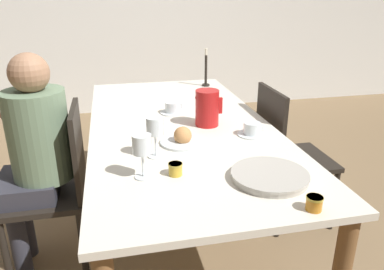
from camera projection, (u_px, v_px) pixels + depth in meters
name	position (u px, v px, depth m)	size (l,w,h in m)	color
ground_plane	(182.00, 232.00, 2.37)	(20.00, 20.00, 0.00)	#7F6647
wall_back	(136.00, 1.00, 4.32)	(10.00, 0.06, 2.60)	white
dining_table	(180.00, 137.00, 2.13)	(0.99, 2.06, 0.73)	silver
chair_person_side	(58.00, 185.00, 1.97)	(0.42, 0.42, 0.89)	black
chair_opposite	(286.00, 153.00, 2.35)	(0.42, 0.42, 0.89)	black
person_seated	(34.00, 148.00, 1.88)	(0.39, 0.41, 1.17)	#33333D
red_pitcher	(207.00, 108.00, 2.05)	(0.15, 0.13, 0.20)	red
wine_glass_water	(142.00, 146.00, 1.46)	(0.08, 0.08, 0.18)	white
wine_glass_juice	(155.00, 128.00, 1.64)	(0.08, 0.08, 0.19)	white
teacup_near_person	(252.00, 130.00, 1.93)	(0.15, 0.15, 0.07)	silver
teacup_across	(172.00, 108.00, 2.27)	(0.15, 0.15, 0.07)	silver
serving_tray	(270.00, 176.00, 1.49)	(0.31, 0.31, 0.03)	#B7B2A8
bread_plate	(183.00, 139.00, 1.83)	(0.22, 0.22, 0.09)	silver
jam_jar_amber	(314.00, 202.00, 1.28)	(0.06, 0.06, 0.05)	#C67A1E
jam_jar_red	(175.00, 168.00, 1.52)	(0.06, 0.06, 0.05)	gold
candlestick_tall	(206.00, 72.00, 2.88)	(0.06, 0.06, 0.29)	black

